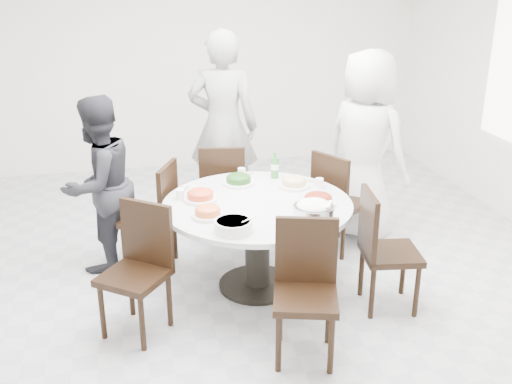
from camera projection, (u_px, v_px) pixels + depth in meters
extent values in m
cube|color=#BABABF|center=(236.00, 268.00, 5.27)|extent=(6.00, 6.00, 0.01)
cube|color=white|center=(189.00, 58.00, 7.49)|extent=(6.00, 0.01, 2.80)
cube|color=white|center=(401.00, 315.00, 2.04)|extent=(6.00, 0.01, 2.80)
cylinder|color=silver|center=(257.00, 245.00, 4.85)|extent=(1.50, 1.50, 0.75)
cube|color=black|center=(342.00, 201.00, 5.49)|extent=(0.57, 0.57, 0.95)
cube|color=black|center=(223.00, 190.00, 5.75)|extent=(0.49, 0.49, 0.95)
cube|color=black|center=(148.00, 216.00, 5.16)|extent=(0.55, 0.55, 0.95)
cube|color=black|center=(134.00, 274.00, 4.20)|extent=(0.59, 0.59, 0.95)
cube|color=black|center=(306.00, 295.00, 3.93)|extent=(0.52, 0.52, 0.95)
cube|color=black|center=(391.00, 251.00, 4.54)|extent=(0.48, 0.48, 0.95)
imported|color=silver|center=(365.00, 146.00, 5.62)|extent=(0.97, 1.05, 1.81)
imported|color=black|center=(223.00, 127.00, 6.03)|extent=(0.82, 0.67, 1.94)
imported|color=#212227|center=(99.00, 185.00, 5.06)|extent=(0.93, 0.93, 1.52)
cylinder|color=white|center=(239.00, 181.00, 5.08)|extent=(0.27, 0.27, 0.07)
cylinder|color=white|center=(294.00, 183.00, 5.03)|extent=(0.26, 0.26, 0.07)
cylinder|color=white|center=(200.00, 196.00, 4.74)|extent=(0.27, 0.27, 0.07)
cylinder|color=white|center=(318.00, 201.00, 4.66)|extent=(0.28, 0.28, 0.07)
cylinder|color=white|center=(208.00, 213.00, 4.43)|extent=(0.25, 0.25, 0.06)
cylinder|color=silver|center=(313.00, 214.00, 4.34)|extent=(0.30, 0.30, 0.13)
cylinder|color=white|center=(233.00, 226.00, 4.20)|extent=(0.27, 0.27, 0.08)
cylinder|color=#327E33|center=(275.00, 165.00, 5.22)|extent=(0.07, 0.07, 0.24)
cylinder|color=white|center=(243.00, 173.00, 5.25)|extent=(0.07, 0.07, 0.08)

